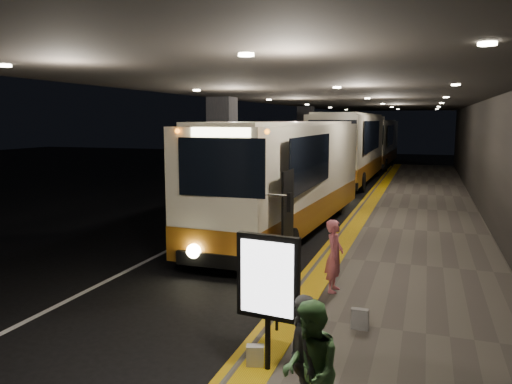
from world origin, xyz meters
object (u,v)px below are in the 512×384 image
Objects in this scene: passenger_waiting_grey at (304,357)px; bag_polka at (360,319)px; coach_second at (351,151)px; bag_plain at (255,356)px; stanchion_post at (277,299)px; passenger_waiting_green at (310,370)px; coach_main at (288,181)px; passenger_boarding at (334,256)px; info_sign at (268,280)px; coach_third at (376,145)px.

passenger_waiting_grey is 4.34× the size of bag_polka.
coach_second is 21.60m from bag_polka.
bag_plain is at bearing -84.17° from coach_second.
stanchion_post is at bearing -157.97° from bag_polka.
passenger_waiting_green is 4.42× the size of bag_polka.
coach_main is 7.43× the size of passenger_waiting_grey.
coach_main is 7.56× the size of passenger_boarding.
passenger_waiting_green is 1.63m from info_sign.
info_sign is 1.53m from stanchion_post.
bag_polka is (0.30, 2.78, -0.59)m from passenger_waiting_grey.
coach_main is 6.24m from passenger_boarding.
coach_second reaches higher than bag_plain.
coach_main is 36.68× the size of bag_plain.
stanchion_post is at bearing -85.72° from coach_third.
coach_third is at bearing 162.34° from passenger_waiting_green.
coach_third is at bearing 92.81° from stanchion_post.
coach_third is 32.31m from bag_polka.
coach_third is (0.39, 24.76, 0.03)m from coach_main.
stanchion_post is at bearing -178.09° from passenger_waiting_green.
coach_main reaches higher than passenger_waiting_green.
info_sign is at bearing 177.50° from passenger_boarding.
info_sign is at bearing -83.68° from coach_second.
bag_plain is 1.18m from info_sign.
bag_plain is at bearing 174.76° from info_sign.
coach_main is at bearing 174.54° from passenger_waiting_green.
coach_second is (0.01, 13.91, 0.20)m from coach_main.
passenger_boarding is at bearing 76.36° from stanchion_post.
passenger_boarding is 1.36× the size of stanchion_post.
passenger_waiting_green is 1.81m from bag_plain.
passenger_waiting_green is (0.59, -4.82, 0.03)m from passenger_boarding.
info_sign is (-0.89, 1.26, 0.54)m from passenger_waiting_green.
coach_main reaches higher than passenger_boarding.
coach_third is 34.00m from bag_plain.
bag_plain is (2.03, -23.07, -1.57)m from coach_second.
bag_polka is at bearing -80.43° from coach_second.
coach_second is at bearing 95.19° from stanchion_post.
passenger_waiting_grey is (0.45, -4.52, 0.01)m from passenger_boarding.
coach_main is at bearing -89.24° from coach_second.
stanchion_post is (-1.00, 2.26, -0.21)m from passenger_waiting_grey.
bag_plain is at bearing -125.05° from bag_polka.
stanchion_post is at bearing -84.01° from coach_second.
passenger_waiting_grey reaches higher than stanchion_post.
info_sign is (0.20, -0.04, 1.16)m from bag_plain.
coach_second is 19.74m from passenger_boarding.
passenger_boarding is 3.61m from bag_plain.
passenger_waiting_green reaches higher than passenger_boarding.
passenger_waiting_grey is at bearing -70.60° from coach_main.
passenger_boarding is at bearing 92.21° from info_sign.
stanchion_post is (-1.30, -0.53, 0.37)m from bag_polka.
coach_second is at bearing -90.53° from coach_third.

